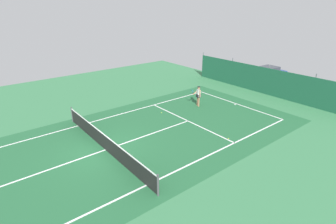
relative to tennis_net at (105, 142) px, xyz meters
name	(u,v)px	position (x,y,z in m)	size (l,w,h in m)	color
ground_plane	(106,150)	(0.00, 0.00, -0.51)	(36.00, 36.00, 0.00)	#387A4C
court_surface	(106,150)	(0.00, 0.00, -0.51)	(11.02, 26.60, 0.01)	#236038
tennis_net	(105,142)	(0.00, 0.00, 0.00)	(10.12, 0.10, 1.10)	black
back_fence	(269,86)	(0.00, 16.55, 0.16)	(16.30, 0.98, 2.70)	#195138
tennis_player	(198,95)	(-1.69, 9.05, 0.45)	(0.82, 0.67, 1.64)	#9E7051
tennis_ball_near_player	(162,113)	(-2.36, 5.84, -0.48)	(0.07, 0.07, 0.07)	#CCDB33
tennis_ball_midcourt	(228,139)	(3.55, 6.52, -0.48)	(0.07, 0.07, 0.07)	#CCDB33
parked_car	(268,75)	(-2.05, 19.53, 0.33)	(2.20, 4.29, 1.68)	navy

